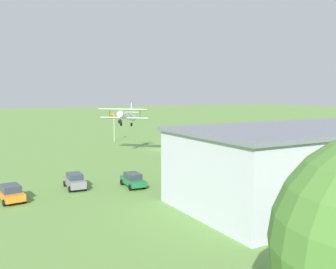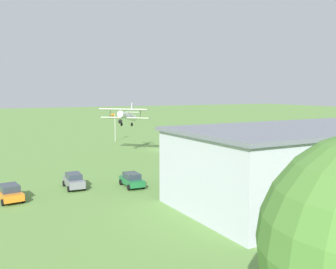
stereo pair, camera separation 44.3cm
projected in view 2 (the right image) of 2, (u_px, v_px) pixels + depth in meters
The scene contains 10 objects.
ground_plane at pixel (162, 150), 69.36m from camera, with size 400.00×400.00×0.00m, color #608C42.
hangar at pixel (310, 163), 37.27m from camera, with size 27.71×14.50×7.26m.
biplane at pixel (127, 116), 64.46m from camera, with size 7.63×7.61×3.95m.
car_black at pixel (301, 160), 54.52m from camera, with size 2.29×4.52×1.58m.
car_green at pixel (132, 180), 42.37m from camera, with size 1.94×4.00×1.57m.
car_grey at pixel (74, 181), 41.74m from camera, with size 1.96×4.11×1.67m.
car_orange at pixel (10, 192), 36.91m from camera, with size 2.51×4.33×1.60m.
person_watching_takeoff at pixel (201, 166), 50.11m from camera, with size 0.39×0.39×1.75m.
person_by_parked_cars at pixel (281, 154), 59.40m from camera, with size 0.51×0.51×1.64m.
windsock at pixel (112, 117), 80.25m from camera, with size 1.47×1.17×6.01m.
Camera 2 is at (29.94, 61.73, 10.59)m, focal length 40.59 mm.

